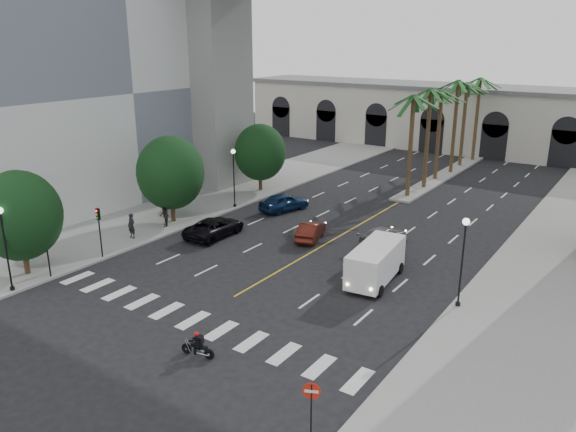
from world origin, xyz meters
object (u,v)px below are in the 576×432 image
object	(u,v)px
car_e	(284,202)
pedestrian_a	(131,226)
car_a	(373,253)
traffic_signal_near	(46,241)
pedestrian_b	(164,215)
cargo_van	(375,262)
do_not_enter_sign	(311,401)
car_b	(311,231)
car_c	(215,227)
lamp_post_right	(463,255)
lamp_post_left_near	(5,242)
traffic_signal_far	(99,224)
lamp_post_left_far	(234,173)
car_d	(383,236)
motorcycle_rider	(198,346)

from	to	relation	value
car_e	pedestrian_a	world-z (taller)	pedestrian_a
car_a	pedestrian_a	distance (m)	18.15
traffic_signal_near	pedestrian_a	distance (m)	8.03
traffic_signal_near	pedestrian_b	world-z (taller)	traffic_signal_near
traffic_signal_near	pedestrian_a	bearing A→B (deg)	99.56
cargo_van	do_not_enter_sign	bearing A→B (deg)	-79.10
car_b	car_c	distance (m)	7.38
lamp_post_right	car_e	distance (m)	21.31
car_a	lamp_post_right	bearing A→B (deg)	161.62
lamp_post_left_near	traffic_signal_far	xyz separation A→B (m)	(0.10, 6.50, -0.71)
car_b	car_c	xyz separation A→B (m)	(-6.44, -3.59, 0.07)
lamp_post_left_near	cargo_van	world-z (taller)	lamp_post_left_near
lamp_post_right	pedestrian_a	world-z (taller)	lamp_post_right
lamp_post_left_near	traffic_signal_near	size ratio (longest dim) A/B	1.47
traffic_signal_near	car_a	bearing A→B (deg)	40.45
car_a	car_b	bearing A→B (deg)	-11.59
traffic_signal_far	car_b	xyz separation A→B (m)	(9.80, 11.47, -1.84)
lamp_post_left_near	car_b	xyz separation A→B (m)	(9.90, 17.97, -2.56)
car_e	pedestrian_b	bearing A→B (deg)	77.32
car_c	car_e	bearing A→B (deg)	-95.11
lamp_post_left_far	pedestrian_a	world-z (taller)	lamp_post_left_far
traffic_signal_far	car_e	xyz separation A→B (m)	(3.97, 16.36, -1.71)
traffic_signal_far	car_e	distance (m)	16.92
car_c	car_e	size ratio (longest dim) A/B	1.13
car_d	cargo_van	size ratio (longest dim) A/B	0.80
car_a	cargo_van	distance (m)	2.81
do_not_enter_sign	motorcycle_rider	bearing A→B (deg)	139.27
car_b	cargo_van	xyz separation A→B (m)	(7.43, -4.34, 0.66)
car_a	pedestrian_a	bearing A→B (deg)	24.33
lamp_post_left_far	pedestrian_b	size ratio (longest dim) A/B	2.88
cargo_van	pedestrian_a	xyz separation A→B (m)	(-18.54, -3.33, -0.23)
motorcycle_rider	pedestrian_b	world-z (taller)	pedestrian_b
car_d	car_c	bearing A→B (deg)	33.55
lamp_post_left_far	motorcycle_rider	distance (m)	24.63
motorcycle_rider	pedestrian_b	size ratio (longest dim) A/B	0.96
pedestrian_b	do_not_enter_sign	bearing A→B (deg)	11.51
lamp_post_left_far	pedestrian_b	xyz separation A→B (m)	(-1.15, -7.43, -2.14)
lamp_post_right	car_b	size ratio (longest dim) A/B	1.32
motorcycle_rider	car_a	world-z (taller)	car_a
traffic_signal_far	car_e	size ratio (longest dim) A/B	0.78
motorcycle_rider	pedestrian_b	bearing A→B (deg)	130.52
motorcycle_rider	lamp_post_right	bearing A→B (deg)	44.08
lamp_post_left_far	car_b	world-z (taller)	lamp_post_left_far
traffic_signal_near	car_c	xyz separation A→B (m)	(3.36, 11.88, -1.78)
lamp_post_left_far	lamp_post_right	xyz separation A→B (m)	(22.80, -8.00, 0.00)
lamp_post_right	do_not_enter_sign	xyz separation A→B (m)	(-0.90, -14.28, -1.20)
traffic_signal_near	pedestrian_a	xyz separation A→B (m)	(-1.31, 7.79, -1.41)
lamp_post_left_far	cargo_van	distance (m)	18.93
lamp_post_left_near	lamp_post_left_far	size ratio (longest dim) A/B	1.00
car_e	car_c	bearing A→B (deg)	102.52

